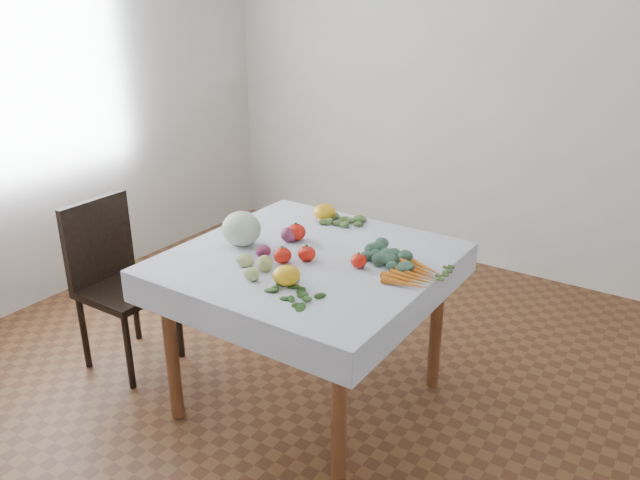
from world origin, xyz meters
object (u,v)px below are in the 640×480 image
object	(u,v)px
table	(309,277)
cabbage	(241,229)
chair	(115,272)
heirloom_back	(325,212)
carrot_bunch	(414,275)

from	to	relation	value
table	cabbage	distance (m)	0.38
chair	cabbage	size ratio (longest dim) A/B	4.96
heirloom_back	carrot_bunch	bearing A→B (deg)	-29.02
carrot_bunch	heirloom_back	bearing A→B (deg)	150.98
cabbage	heirloom_back	size ratio (longest dim) A/B	1.54
chair	cabbage	world-z (taller)	cabbage
chair	cabbage	xyz separation A→B (m)	(0.71, 0.18, 0.34)
table	carrot_bunch	xyz separation A→B (m)	(0.48, 0.05, 0.12)
carrot_bunch	cabbage	bearing A→B (deg)	-171.69
heirloom_back	cabbage	bearing A→B (deg)	-104.28
table	carrot_bunch	world-z (taller)	carrot_bunch
table	heirloom_back	size ratio (longest dim) A/B	8.75
table	chair	distance (m)	1.08
table	carrot_bunch	bearing A→B (deg)	6.28
chair	heirloom_back	world-z (taller)	chair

